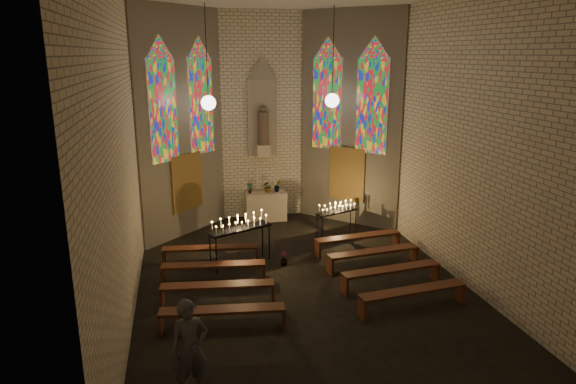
% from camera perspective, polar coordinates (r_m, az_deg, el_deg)
% --- Properties ---
extents(floor, '(12.00, 12.00, 0.00)m').
position_cam_1_polar(floor, '(12.94, 1.71, -10.55)').
color(floor, black).
rests_on(floor, ground).
extents(room, '(8.22, 12.43, 7.00)m').
position_cam_1_polar(room, '(15.07, -1.28, 7.92)').
color(room, beige).
rests_on(room, ground).
extents(altar, '(1.40, 0.60, 1.00)m').
position_cam_1_polar(altar, '(17.75, -2.50, -1.60)').
color(altar, beige).
rests_on(altar, ground).
extents(flower_vase_left, '(0.20, 0.14, 0.38)m').
position_cam_1_polar(flower_vase_left, '(17.44, -4.29, 0.43)').
color(flower_vase_left, '#4C723F').
rests_on(flower_vase_left, altar).
extents(flower_vase_center, '(0.39, 0.34, 0.42)m').
position_cam_1_polar(flower_vase_center, '(17.59, -2.20, 0.65)').
color(flower_vase_center, '#4C723F').
rests_on(flower_vase_center, altar).
extents(flower_vase_right, '(0.27, 0.23, 0.43)m').
position_cam_1_polar(flower_vase_right, '(17.63, -1.19, 0.72)').
color(flower_vase_right, '#4C723F').
rests_on(flower_vase_right, altar).
extents(aisle_flower_pot, '(0.26, 0.26, 0.37)m').
position_cam_1_polar(aisle_flower_pot, '(14.14, -0.45, -7.41)').
color(aisle_flower_pot, '#4C723F').
rests_on(aisle_flower_pot, ground).
extents(votive_stand_left, '(1.80, 1.13, 1.31)m').
position_cam_1_polar(votive_stand_left, '(13.90, -5.37, -3.73)').
color(votive_stand_left, black).
rests_on(votive_stand_left, ground).
extents(votive_stand_right, '(1.45, 0.82, 1.04)m').
position_cam_1_polar(votive_stand_right, '(16.11, 5.47, -1.94)').
color(votive_stand_right, black).
rests_on(votive_stand_right, ground).
extents(pew_left_0, '(2.62, 0.66, 0.50)m').
position_cam_1_polar(pew_left_0, '(14.30, -8.63, -6.38)').
color(pew_left_0, '#502617').
rests_on(pew_left_0, ground).
extents(pew_right_0, '(2.62, 0.66, 0.50)m').
position_cam_1_polar(pew_right_0, '(15.12, 7.81, -5.13)').
color(pew_right_0, '#502617').
rests_on(pew_right_0, ground).
extents(pew_left_1, '(2.62, 0.66, 0.50)m').
position_cam_1_polar(pew_left_1, '(13.19, -8.27, -8.26)').
color(pew_left_1, '#502617').
rests_on(pew_left_1, ground).
extents(pew_right_1, '(2.62, 0.66, 0.50)m').
position_cam_1_polar(pew_right_1, '(14.08, 9.47, -6.76)').
color(pew_right_1, '#502617').
rests_on(pew_right_1, ground).
extents(pew_left_2, '(2.62, 0.66, 0.50)m').
position_cam_1_polar(pew_left_2, '(12.10, -7.84, -10.48)').
color(pew_left_2, '#502617').
rests_on(pew_left_2, ground).
extents(pew_right_2, '(2.62, 0.66, 0.50)m').
position_cam_1_polar(pew_right_2, '(13.06, 11.41, -8.65)').
color(pew_right_2, '#502617').
rests_on(pew_right_2, ground).
extents(pew_left_3, '(2.62, 0.66, 0.50)m').
position_cam_1_polar(pew_left_3, '(11.03, -7.32, -13.14)').
color(pew_left_3, '#502617').
rests_on(pew_left_3, ground).
extents(pew_right_3, '(2.62, 0.66, 0.50)m').
position_cam_1_polar(pew_right_3, '(12.08, 13.70, -10.83)').
color(pew_right_3, '#502617').
rests_on(pew_right_3, ground).
extents(visitor, '(0.71, 0.54, 1.74)m').
position_cam_1_polar(visitor, '(9.04, -10.86, -16.76)').
color(visitor, '#4A4953').
rests_on(visitor, ground).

